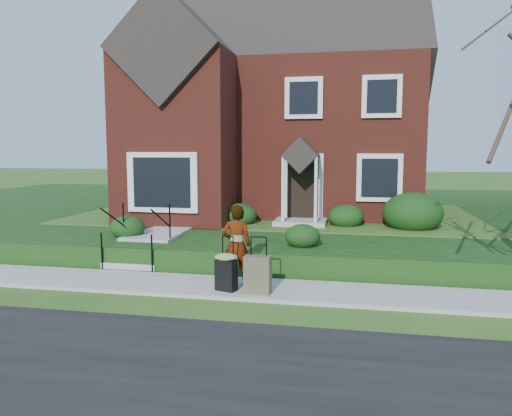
% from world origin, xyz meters
% --- Properties ---
extents(ground, '(120.00, 120.00, 0.00)m').
position_xyz_m(ground, '(0.00, 0.00, 0.00)').
color(ground, '#2D5119').
rests_on(ground, ground).
extents(street, '(60.00, 6.00, 0.01)m').
position_xyz_m(street, '(0.00, -5.00, 0.01)').
color(street, black).
rests_on(street, ground).
extents(sidewalk, '(60.00, 1.60, 0.08)m').
position_xyz_m(sidewalk, '(0.00, 0.00, 0.04)').
color(sidewalk, '#9E9B93').
rests_on(sidewalk, ground).
extents(terrace, '(44.00, 20.00, 0.60)m').
position_xyz_m(terrace, '(4.00, 10.90, 0.30)').
color(terrace, black).
rests_on(terrace, ground).
extents(walkway, '(1.20, 6.00, 0.06)m').
position_xyz_m(walkway, '(-2.50, 5.00, 0.63)').
color(walkway, '#9E9B93').
rests_on(walkway, terrace).
extents(main_house, '(10.40, 10.20, 9.40)m').
position_xyz_m(main_house, '(-0.21, 9.61, 5.26)').
color(main_house, maroon).
rests_on(main_house, terrace).
extents(front_steps, '(1.40, 2.02, 1.50)m').
position_xyz_m(front_steps, '(-2.50, 1.84, 0.47)').
color(front_steps, '#9E9B93').
rests_on(front_steps, ground).
extents(foundation_shrubs, '(10.17, 4.61, 1.24)m').
position_xyz_m(foundation_shrubs, '(1.48, 4.97, 1.10)').
color(foundation_shrubs, black).
rests_on(foundation_shrubs, terrace).
extents(woman, '(0.72, 0.57, 1.74)m').
position_xyz_m(woman, '(0.40, 0.11, 0.95)').
color(woman, '#999999').
rests_on(woman, sidewalk).
extents(suitcase_black, '(0.57, 0.52, 1.14)m').
position_xyz_m(suitcase_black, '(0.29, -0.36, 0.52)').
color(suitcase_black, black).
rests_on(suitcase_black, sidewalk).
extents(suitcase_olive, '(0.54, 0.32, 1.16)m').
position_xyz_m(suitcase_olive, '(0.97, -0.42, 0.47)').
color(suitcase_olive, brown).
rests_on(suitcase_olive, sidewalk).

